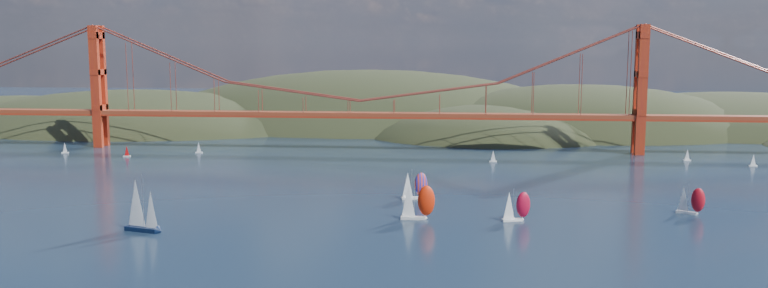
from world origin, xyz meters
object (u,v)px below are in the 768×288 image
racer_rwb (414,185)px  racer_1 (516,206)px  sloop_navy (141,206)px  racer_2 (690,200)px  racer_0 (417,201)px

racer_rwb → racer_1: bearing=-56.7°
sloop_navy → racer_2: (144.82, 33.29, -2.48)m
racer_1 → racer_2: bearing=-1.6°
racer_2 → racer_rwb: bearing=-160.8°
racer_1 → racer_2: (49.18, 13.04, -0.15)m
racer_1 → racer_rwb: size_ratio=0.96×
sloop_navy → racer_rwb: 81.04m
sloop_navy → racer_1: size_ratio=1.66×
sloop_navy → racer_rwb: sloop_navy is taller
sloop_navy → racer_0: (69.12, 19.48, -1.51)m
sloop_navy → racer_0: size_ratio=1.39×
sloop_navy → racer_1: 97.79m
sloop_navy → racer_0: bearing=31.6°
racer_rwb → sloop_navy: bearing=-160.7°
racer_2 → sloop_navy: bearing=-138.7°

